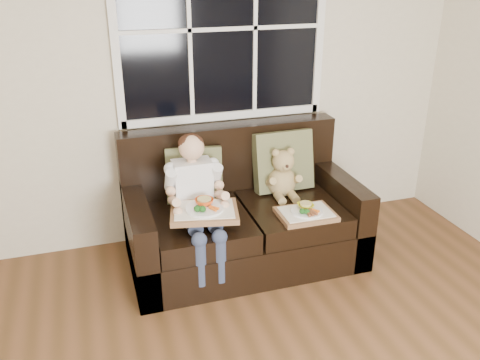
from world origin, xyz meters
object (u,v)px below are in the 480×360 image
object	(u,v)px
teddy_bear	(283,176)
child	(196,191)
loveseat	(241,219)
tray_right	(306,213)
tray_left	(204,210)

from	to	relation	value
teddy_bear	child	bearing A→B (deg)	-163.71
child	teddy_bear	xyz separation A→B (m)	(0.71, 0.16, -0.04)
loveseat	tray_right	xyz separation A→B (m)	(0.37, -0.35, 0.17)
loveseat	tray_right	distance (m)	0.53
tray_left	tray_right	bearing A→B (deg)	7.05
tray_right	loveseat	bearing A→B (deg)	137.50
teddy_bear	tray_left	distance (m)	0.76
tray_left	loveseat	bearing A→B (deg)	50.92
loveseat	tray_left	xyz separation A→B (m)	(-0.35, -0.28, 0.27)
loveseat	child	size ratio (longest dim) A/B	1.91
child	tray_left	size ratio (longest dim) A/B	1.75
teddy_bear	loveseat	bearing A→B (deg)	-170.01
loveseat	tray_right	size ratio (longest dim) A/B	4.28
teddy_bear	tray_right	world-z (taller)	teddy_bear
child	tray_right	size ratio (longest dim) A/B	2.24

